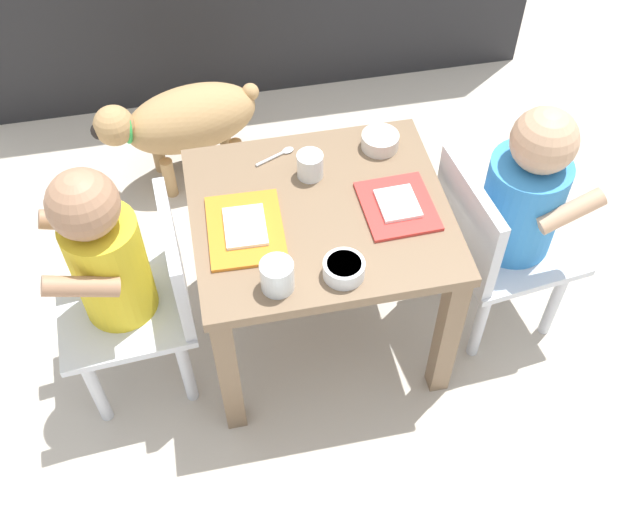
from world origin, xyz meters
TOP-DOWN VIEW (x-y plane):
  - ground_plane at (0.00, 0.00)m, footprint 7.00×7.00m
  - dining_table at (0.00, 0.00)m, footprint 0.54×0.49m
  - seated_child_left at (-0.43, -0.04)m, footprint 0.30×0.30m
  - seated_child_right at (0.43, -0.04)m, footprint 0.31×0.31m
  - dog at (-0.26, 0.62)m, footprint 0.47×0.26m
  - food_tray_left at (-0.16, -0.03)m, footprint 0.16×0.21m
  - food_tray_right at (0.16, -0.03)m, footprint 0.15×0.17m
  - water_cup_left at (-0.12, -0.18)m, footprint 0.07×0.07m
  - water_cup_right at (-0.00, 0.11)m, footprint 0.06×0.06m
  - veggie_bowl_far at (0.17, 0.16)m, footprint 0.08×0.08m
  - cereal_bowl_right_side at (0.01, -0.18)m, footprint 0.08×0.08m
  - spoon_by_left_tray at (-0.06, 0.18)m, footprint 0.10×0.05m

SIDE VIEW (x-z plane):
  - ground_plane at x=0.00m, z-range 0.00..0.00m
  - dog at x=-0.26m, z-range 0.05..0.36m
  - dining_table at x=0.00m, z-range 0.13..0.57m
  - seated_child_right at x=0.43m, z-range 0.08..0.72m
  - seated_child_left at x=-0.43m, z-range 0.08..0.73m
  - spoon_by_left_tray at x=-0.06m, z-range 0.43..0.44m
  - food_tray_left at x=-0.16m, z-range 0.43..0.45m
  - food_tray_right at x=0.16m, z-range 0.43..0.45m
  - veggie_bowl_far at x=0.17m, z-range 0.44..0.47m
  - cereal_bowl_right_side at x=0.01m, z-range 0.44..0.47m
  - water_cup_right at x=0.00m, z-range 0.43..0.49m
  - water_cup_left at x=-0.12m, z-range 0.43..0.49m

